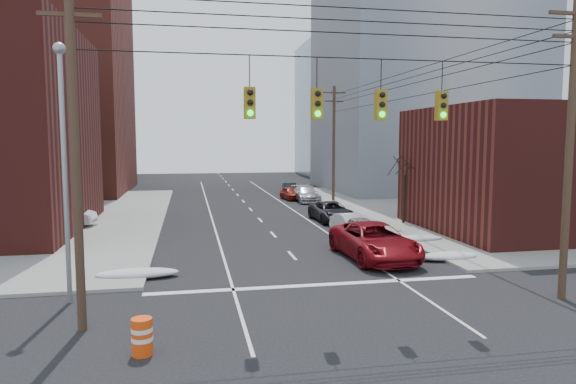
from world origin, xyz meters
name	(u,v)px	position (x,y,z in m)	size (l,w,h in m)	color
ground	(375,348)	(0.00, 0.00, 0.00)	(160.00, 160.00, 0.00)	black
sidewalk_ne	(553,205)	(27.00, 27.00, 0.07)	(40.00, 40.00, 0.15)	gray
building_brick_tall	(10,56)	(-24.00, 48.00, 15.00)	(24.00, 20.00, 30.00)	maroon
building_brick_far	(55,140)	(-26.00, 74.00, 6.00)	(22.00, 18.00, 12.00)	#531C18
building_office	(421,84)	(22.00, 44.00, 12.50)	(22.00, 20.00, 25.00)	gray
building_glass	(363,110)	(24.00, 70.00, 11.00)	(20.00, 18.00, 22.00)	gray
building_storefront	(551,170)	(18.00, 16.00, 4.00)	(16.00, 12.00, 8.00)	#531C18
utility_pole_left	(75,145)	(-8.50, 3.00, 5.78)	(2.20, 0.28, 11.00)	#473323
utility_pole_right	(570,144)	(8.50, 3.00, 5.78)	(2.20, 0.28, 11.00)	#473323
utility_pole_far	(334,142)	(8.50, 34.00, 5.78)	(2.20, 0.28, 11.00)	#473323
traffic_signals	(349,102)	(0.10, 2.97, 7.17)	(17.00, 0.42, 2.02)	black
street_light	(64,151)	(-9.50, 6.00, 5.54)	(0.44, 0.44, 9.32)	gray
bare_tree	(404,192)	(9.59, 20.00, 2.32)	(2.09, 2.20, 4.93)	black
snow_nw	(138,273)	(-7.40, 9.00, 0.21)	(3.50, 1.08, 0.42)	silver
snow_ne	(449,256)	(7.40, 9.50, 0.21)	(3.00, 1.08, 0.42)	silver
snow_east_far	(410,239)	(7.40, 14.00, 0.21)	(4.00, 1.08, 0.42)	silver
red_pickup	(374,241)	(3.90, 10.51, 0.90)	(2.98, 6.46, 1.79)	maroon
parked_car_a	(363,230)	(4.80, 14.80, 0.70)	(1.66, 4.12, 1.40)	#ACABB0
parked_car_b	(351,224)	(4.80, 17.13, 0.64)	(1.35, 3.89, 1.28)	silver
parked_car_c	(331,212)	(5.05, 22.46, 0.71)	(2.37, 5.14, 1.43)	black
parked_car_d	(306,194)	(5.90, 34.47, 0.74)	(2.07, 5.09, 1.48)	#ADACB1
parked_car_e	(291,193)	(4.80, 36.47, 0.64)	(1.50, 3.74, 1.27)	maroon
parked_car_f	(290,189)	(5.59, 40.94, 0.66)	(1.40, 4.02, 1.32)	black
lot_car_a	(60,215)	(-13.70, 23.02, 0.90)	(1.60, 4.57, 1.51)	silver
lot_car_b	(58,212)	(-14.33, 25.05, 0.85)	(2.32, 5.04, 1.40)	silver
construction_barrel	(142,336)	(-6.50, 0.76, 0.53)	(0.68, 0.68, 1.04)	#E9430C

